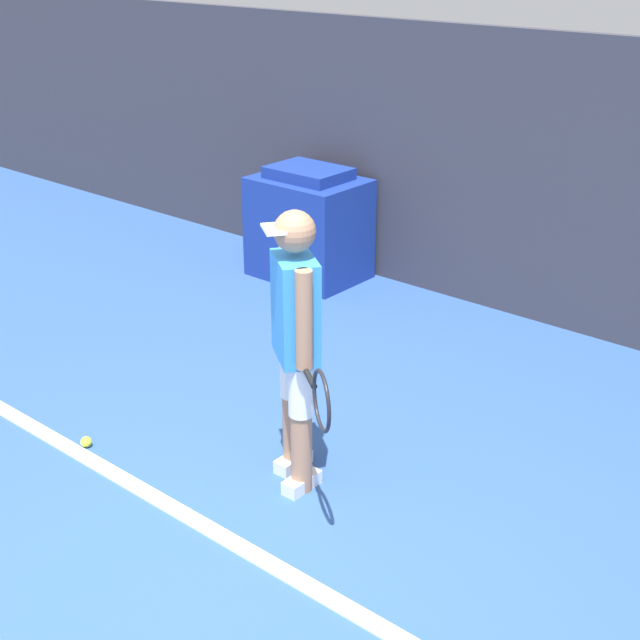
% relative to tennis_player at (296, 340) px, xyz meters
% --- Properties ---
extents(ground_plane, '(24.00, 24.00, 0.00)m').
position_rel_tennis_player_xyz_m(ground_plane, '(0.27, -0.98, -0.88)').
color(ground_plane, '#2D5193').
extents(back_wall, '(24.00, 0.10, 2.23)m').
position_rel_tennis_player_xyz_m(back_wall, '(0.27, 2.96, 0.23)').
color(back_wall, '#383842').
rests_on(back_wall, ground_plane).
extents(court_baseline, '(21.60, 0.10, 0.01)m').
position_rel_tennis_player_xyz_m(court_baseline, '(0.27, -0.65, -0.88)').
color(court_baseline, white).
rests_on(court_baseline, ground_plane).
extents(tennis_player, '(0.79, 0.62, 1.59)m').
position_rel_tennis_player_xyz_m(tennis_player, '(0.00, 0.00, 0.00)').
color(tennis_player, '#A37556').
rests_on(tennis_player, ground_plane).
extents(tennis_ball, '(0.07, 0.07, 0.07)m').
position_rel_tennis_player_xyz_m(tennis_ball, '(-1.22, -0.57, -0.85)').
color(tennis_ball, '#D1E533').
rests_on(tennis_ball, ground_plane).
extents(covered_chair, '(0.96, 0.71, 1.00)m').
position_rel_tennis_player_xyz_m(covered_chair, '(-2.08, 2.51, -0.41)').
color(covered_chair, navy).
rests_on(covered_chair, ground_plane).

